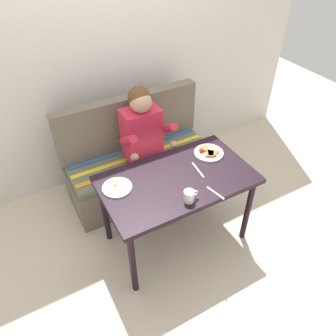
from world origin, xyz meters
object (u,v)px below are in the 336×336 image
Objects in this scene: table at (177,185)px; coffee_mug at (189,196)px; plate_eggs at (117,187)px; person at (145,139)px; plate_breakfast at (209,153)px; knife at (198,170)px; fork at (215,193)px; couch at (139,163)px.

table is 10.17× the size of coffee_mug.
table is at bearing -14.37° from plate_eggs.
plate_breakfast is (0.38, -0.45, 0.00)m from person.
plate_eggs is (-0.46, -0.47, -0.00)m from person.
knife is (0.18, -0.59, -0.01)m from person.
fork reaches higher than table.
knife is at bearing -0.59° from table.
person is (0.01, 0.59, 0.09)m from table.
couch is at bearing 90.00° from table.
fork is at bearing -80.00° from person.
plate_eggs is 0.66m from knife.
plate_eggs is 0.74m from fork.
fork is (0.21, -0.03, -0.05)m from coffee_mug.
table is 0.42m from plate_breakfast.
plate_eggs is (-0.46, -0.65, 0.41)m from couch.
couch is 0.45m from person.
coffee_mug is at bearing -42.36° from plate_eggs.
table is 0.21m from knife.
plate_eggs is (-0.84, -0.02, -0.01)m from plate_breakfast.
table is 0.83× the size of couch.
person reaches higher than couch.
table is 0.29m from coffee_mug.
plate_eggs is at bearing 165.63° from table.
knife is (-0.20, -0.14, -0.01)m from plate_breakfast.
couch is at bearing 87.25° from coffee_mug.
fork is at bearing -90.87° from knife.
plate_eggs reaches higher than knife.
plate_breakfast is 2.12× the size of coffee_mug.
coffee_mug is 0.35m from knife.
fork is at bearing -33.02° from plate_eggs.
table is 0.60m from person.
coffee_mug reaches higher than knife.
knife is (0.03, 0.28, 0.00)m from fork.
couch is (0.00, 0.76, -0.32)m from table.
coffee_mug reaches higher than table.
person is 6.06× the size of knife.
couch is 12.20× the size of coffee_mug.
person reaches higher than plate_breakfast.
couch reaches higher than table.
fork is at bearing -81.27° from couch.
coffee_mug reaches higher than fork.
person is 10.27× the size of coffee_mug.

